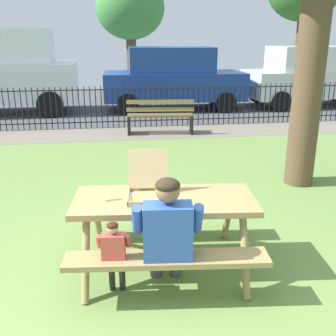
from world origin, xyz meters
TOP-DOWN VIEW (x-y plane):
  - ground at (0.00, 1.60)m, footprint 28.00×11.21m
  - cobblestone_walkway at (0.00, 6.51)m, footprint 28.00×1.40m
  - street_asphalt at (0.00, 10.94)m, footprint 28.00×7.45m
  - picnic_table_foreground at (0.37, 0.50)m, footprint 1.93×1.65m
  - pizza_box_open at (0.22, 0.56)m, footprint 0.44×0.51m
  - pizza_slice_on_table at (-0.14, 0.58)m, footprint 0.18×0.22m
  - adult_at_table at (0.33, 0.00)m, footprint 0.63×0.62m
  - child_at_table at (-0.14, 0.02)m, footprint 0.30×0.30m
  - iron_fence_streetside at (-0.00, 7.21)m, footprint 20.79×0.03m
  - park_bench_center at (1.06, 6.37)m, footprint 1.63×0.61m
  - parked_car_center at (1.88, 9.70)m, footprint 4.45×2.02m
  - parked_car_right at (6.55, 9.69)m, footprint 4.49×2.10m
  - far_tree_midleft at (0.95, 16.65)m, footprint 3.15×3.15m

SIDE VIEW (x-z plane):
  - ground at x=0.00m, z-range -0.02..0.00m
  - street_asphalt at x=0.00m, z-range -0.01..0.00m
  - cobblestone_walkway at x=0.00m, z-range -0.01..0.00m
  - park_bench_center at x=1.06m, z-range -0.01..0.84m
  - child_at_table at x=-0.14m, z-range 0.09..0.90m
  - iron_fence_streetside at x=0.00m, z-range 0.01..1.08m
  - picnic_table_foreground at x=0.37m, z-range 0.20..0.99m
  - adult_at_table at x=0.33m, z-range 0.06..1.25m
  - pizza_slice_on_table at x=-0.14m, z-range 0.77..0.79m
  - pizza_box_open at x=0.22m, z-range 0.63..1.08m
  - parked_car_center at x=1.88m, z-range 0.04..1.98m
  - parked_car_right at x=6.55m, z-range 0.04..1.98m
  - far_tree_midleft at x=0.95m, z-range 0.98..5.87m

